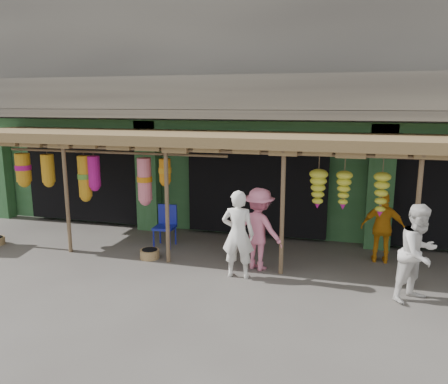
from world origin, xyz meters
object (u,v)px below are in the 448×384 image
(blue_chair, at_px, (166,223))
(person_shopper, at_px, (259,229))
(person_right, at_px, (418,253))
(person_vendor, at_px, (383,228))
(person_front, at_px, (238,234))

(blue_chair, xyz_separation_m, person_shopper, (2.50, -0.90, 0.31))
(person_right, bearing_deg, blue_chair, 118.58)
(person_right, bearing_deg, person_shopper, 121.35)
(person_vendor, distance_m, person_shopper, 2.77)
(person_vendor, bearing_deg, person_front, 31.33)
(person_vendor, xyz_separation_m, person_shopper, (-2.54, -1.11, 0.08))
(blue_chair, xyz_separation_m, person_right, (5.49, -1.64, 0.32))
(person_vendor, relative_size, person_shopper, 0.90)
(blue_chair, distance_m, person_vendor, 5.05)
(person_vendor, bearing_deg, blue_chair, 3.48)
(blue_chair, height_order, person_right, person_right)
(blue_chair, bearing_deg, person_vendor, 0.69)
(blue_chair, bearing_deg, person_right, -18.27)
(blue_chair, distance_m, person_shopper, 2.68)
(person_front, bearing_deg, person_vendor, -152.62)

